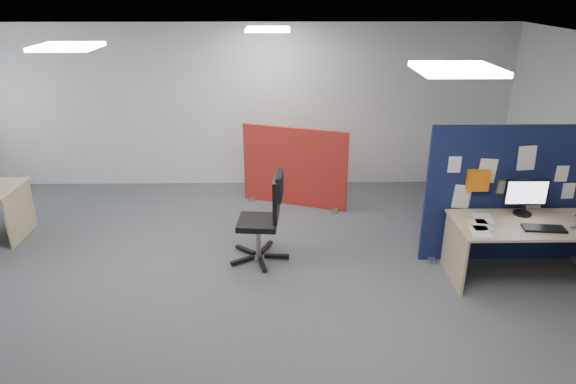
{
  "coord_description": "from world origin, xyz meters",
  "views": [
    {
      "loc": [
        0.65,
        -4.92,
        3.29
      ],
      "look_at": [
        0.75,
        0.63,
        1.0
      ],
      "focal_mm": 32.0,
      "sensor_mm": 36.0,
      "label": 1
    }
  ],
  "objects_px": {
    "navy_divider": "(511,195)",
    "office_chair": "(267,212)",
    "red_divider": "(294,168)",
    "main_desk": "(532,234)",
    "monitor_main": "(526,195)"
  },
  "relations": [
    {
      "from": "navy_divider",
      "to": "office_chair",
      "type": "height_order",
      "value": "navy_divider"
    },
    {
      "from": "red_divider",
      "to": "office_chair",
      "type": "height_order",
      "value": "red_divider"
    },
    {
      "from": "main_desk",
      "to": "monitor_main",
      "type": "height_order",
      "value": "monitor_main"
    },
    {
      "from": "red_divider",
      "to": "monitor_main",
      "type": "bearing_deg",
      "value": -17.57
    },
    {
      "from": "navy_divider",
      "to": "office_chair",
      "type": "relative_size",
      "value": 1.85
    },
    {
      "from": "main_desk",
      "to": "monitor_main",
      "type": "relative_size",
      "value": 3.66
    },
    {
      "from": "navy_divider",
      "to": "main_desk",
      "type": "height_order",
      "value": "navy_divider"
    },
    {
      "from": "navy_divider",
      "to": "red_divider",
      "type": "distance_m",
      "value": 3.14
    },
    {
      "from": "navy_divider",
      "to": "office_chair",
      "type": "bearing_deg",
      "value": 179.38
    },
    {
      "from": "monitor_main",
      "to": "red_divider",
      "type": "distance_m",
      "value": 3.33
    },
    {
      "from": "navy_divider",
      "to": "red_divider",
      "type": "height_order",
      "value": "navy_divider"
    },
    {
      "from": "navy_divider",
      "to": "monitor_main",
      "type": "height_order",
      "value": "navy_divider"
    },
    {
      "from": "navy_divider",
      "to": "main_desk",
      "type": "distance_m",
      "value": 0.55
    },
    {
      "from": "navy_divider",
      "to": "red_divider",
      "type": "relative_size",
      "value": 1.33
    },
    {
      "from": "main_desk",
      "to": "navy_divider",
      "type": "bearing_deg",
      "value": 104.43
    }
  ]
}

